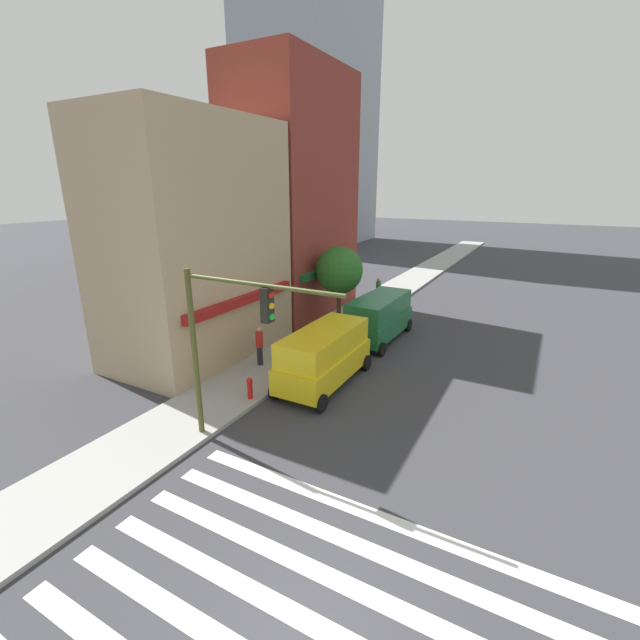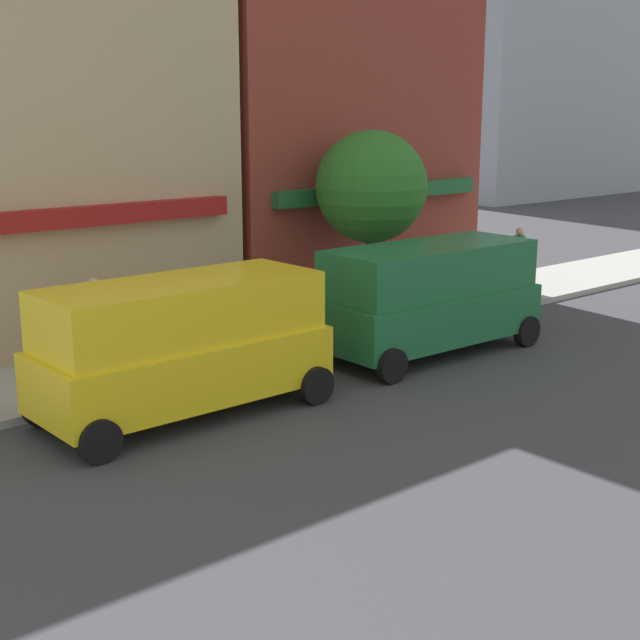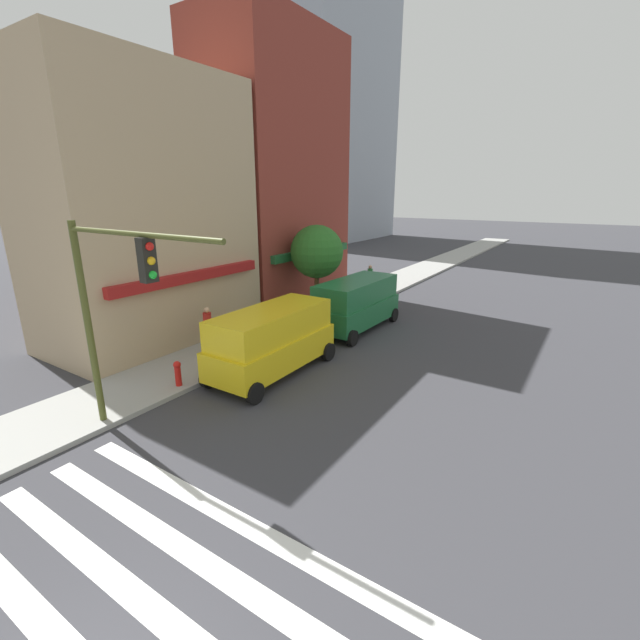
# 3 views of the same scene
# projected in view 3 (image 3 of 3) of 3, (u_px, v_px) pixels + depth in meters

# --- Properties ---
(storefront_row) EXTENTS (16.72, 5.30, 14.40)m
(storefront_row) POSITION_uv_depth(u_px,v_px,m) (226.00, 187.00, 20.98)
(storefront_row) COLOR tan
(storefront_row) RESTS_ON ground_plane
(tower_distant) EXTENTS (19.14, 11.53, 42.83)m
(tower_distant) POSITION_uv_depth(u_px,v_px,m) (326.00, 63.00, 52.74)
(tower_distant) COLOR #939EAD
(tower_distant) RESTS_ON ground_plane
(traffic_signal) EXTENTS (0.32, 5.22, 5.54)m
(traffic_signal) POSITION_uv_depth(u_px,v_px,m) (112.00, 295.00, 10.09)
(traffic_signal) COLOR #474C1E
(traffic_signal) RESTS_ON ground_plane
(van_yellow) EXTENTS (5.01, 2.22, 2.34)m
(van_yellow) POSITION_uv_depth(u_px,v_px,m) (272.00, 339.00, 14.88)
(van_yellow) COLOR yellow
(van_yellow) RESTS_ON ground_plane
(van_green) EXTENTS (5.04, 2.22, 2.34)m
(van_green) POSITION_uv_depth(u_px,v_px,m) (356.00, 302.00, 19.73)
(van_green) COLOR #1E6638
(van_green) RESTS_ON ground_plane
(pedestrian_green_top) EXTENTS (0.32, 0.32, 1.77)m
(pedestrian_green_top) POSITION_uv_depth(u_px,v_px,m) (370.00, 279.00, 26.12)
(pedestrian_green_top) COLOR #23232D
(pedestrian_green_top) RESTS_ON sidewalk_left
(pedestrian_red_jacket) EXTENTS (0.32, 0.32, 1.77)m
(pedestrian_red_jacket) POSITION_uv_depth(u_px,v_px,m) (208.00, 328.00, 16.70)
(pedestrian_red_jacket) COLOR #23232D
(pedestrian_red_jacket) RESTS_ON sidewalk_left
(fire_hydrant) EXTENTS (0.24, 0.24, 0.84)m
(fire_hydrant) POSITION_uv_depth(u_px,v_px,m) (178.00, 372.00, 13.78)
(fire_hydrant) COLOR red
(fire_hydrant) RESTS_ON sidewalk_left
(street_tree) EXTENTS (2.65, 2.65, 4.49)m
(street_tree) POSITION_uv_depth(u_px,v_px,m) (317.00, 252.00, 21.37)
(street_tree) COLOR brown
(street_tree) RESTS_ON sidewalk_left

